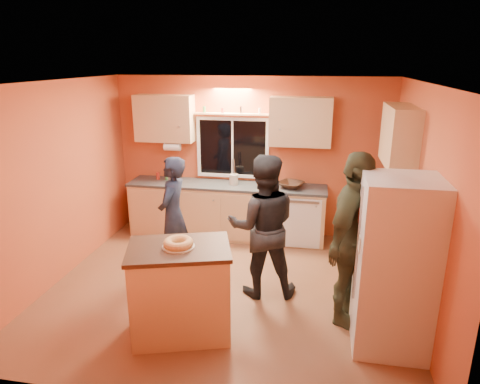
% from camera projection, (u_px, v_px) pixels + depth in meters
% --- Properties ---
extents(ground, '(4.50, 4.50, 0.00)m').
position_uv_depth(ground, '(226.00, 288.00, 5.57)').
color(ground, brown).
rests_on(ground, ground).
extents(room_shell, '(4.54, 4.04, 2.61)m').
position_uv_depth(room_shell, '(241.00, 160.00, 5.45)').
color(room_shell, '#B44D2E').
rests_on(room_shell, ground).
extents(back_counter, '(4.23, 0.62, 0.90)m').
position_uv_depth(back_counter, '(248.00, 212.00, 7.03)').
color(back_counter, tan).
rests_on(back_counter, ground).
extents(right_counter, '(0.62, 1.84, 0.90)m').
position_uv_depth(right_counter, '(380.00, 252.00, 5.57)').
color(right_counter, tan).
rests_on(right_counter, ground).
extents(refrigerator, '(0.72, 0.70, 1.80)m').
position_uv_depth(refrigerator, '(395.00, 266.00, 4.22)').
color(refrigerator, silver).
rests_on(refrigerator, ground).
extents(island, '(1.21, 0.99, 1.01)m').
position_uv_depth(island, '(181.00, 290.00, 4.52)').
color(island, tan).
rests_on(island, ground).
extents(bundt_pastry, '(0.31, 0.31, 0.09)m').
position_uv_depth(bundt_pastry, '(178.00, 243.00, 4.36)').
color(bundt_pastry, '#DEAB5B').
rests_on(bundt_pastry, island).
extents(person_left, '(0.42, 0.61, 1.62)m').
position_uv_depth(person_left, '(173.00, 215.00, 5.85)').
color(person_left, black).
rests_on(person_left, ground).
extents(person_center, '(0.98, 0.83, 1.80)m').
position_uv_depth(person_center, '(263.00, 226.00, 5.22)').
color(person_center, black).
rests_on(person_center, ground).
extents(person_right, '(0.88, 1.24, 1.96)m').
position_uv_depth(person_right, '(352.00, 241.00, 4.60)').
color(person_right, '#3A3C26').
rests_on(person_right, ground).
extents(mixing_bowl, '(0.51, 0.51, 0.09)m').
position_uv_depth(mixing_bowl, '(291.00, 185.00, 6.76)').
color(mixing_bowl, black).
rests_on(mixing_bowl, back_counter).
extents(utensil_crock, '(0.14, 0.14, 0.17)m').
position_uv_depth(utensil_crock, '(234.00, 180.00, 6.91)').
color(utensil_crock, beige).
rests_on(utensil_crock, back_counter).
extents(potted_plant, '(0.26, 0.23, 0.28)m').
position_uv_depth(potted_plant, '(390.00, 222.00, 4.96)').
color(potted_plant, gray).
rests_on(potted_plant, right_counter).
extents(red_box, '(0.19, 0.17, 0.07)m').
position_uv_depth(red_box, '(381.00, 198.00, 6.16)').
color(red_box, '#B5281B').
rests_on(red_box, right_counter).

